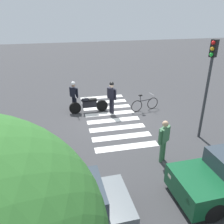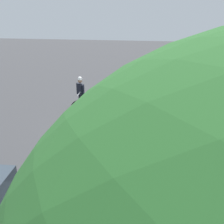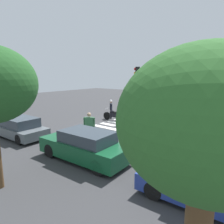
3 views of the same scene
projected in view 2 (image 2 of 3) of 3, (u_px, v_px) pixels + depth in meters
The scene contains 8 objects.
ground_plane at pixel (115, 123), 12.52m from camera, with size 60.00×60.00×0.00m, color #38383A.
police_motorcycle at pixel (94, 106), 13.33m from camera, with size 2.24×0.62×1.05m.
leaning_bicycle at pixel (162, 114), 12.54m from camera, with size 1.77×0.52×1.02m.
officer_on_foot at pixel (80, 91), 13.76m from camera, with size 0.47×0.51×1.73m.
officer_by_motorcycle at pixel (119, 97), 12.56m from camera, with size 0.44×0.61×1.89m.
pedestrian_bystander at pixel (133, 154), 7.95m from camera, with size 0.59×0.46×1.77m.
crosswalk_stripes at pixel (115, 123), 12.52m from camera, with size 2.86×6.75×0.01m.
traffic_light_pole at pixel (221, 79), 8.19m from camera, with size 0.36×0.33×4.45m.
Camera 2 is at (-1.45, 11.37, 5.08)m, focal length 44.12 mm.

